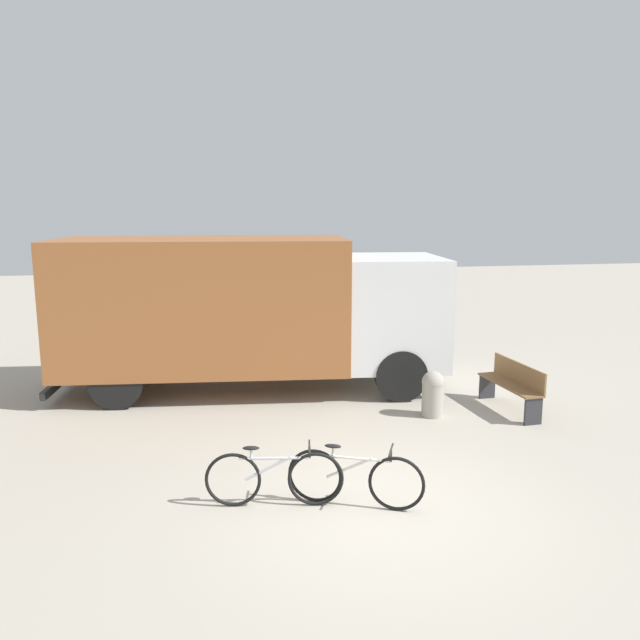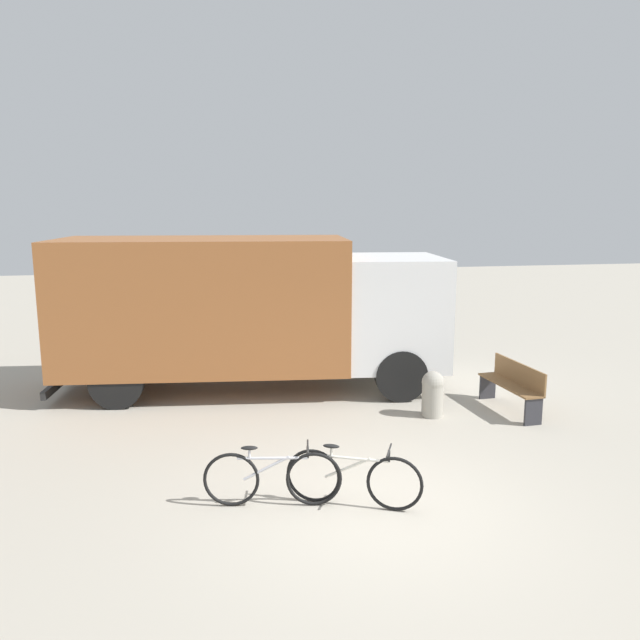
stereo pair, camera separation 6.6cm
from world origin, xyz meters
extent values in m
plane|color=#A8A091|center=(0.00, 0.00, 0.00)|extent=(60.00, 60.00, 0.00)
cube|color=#99592D|center=(-2.10, 5.78, 1.87)|extent=(6.10, 3.16, 2.69)
cube|color=silver|center=(1.84, 5.35, 1.67)|extent=(2.31, 2.65, 2.29)
cube|color=black|center=(-5.06, 6.10, 0.29)|extent=(0.36, 2.42, 0.16)
cylinder|color=black|center=(1.96, 6.46, 0.52)|extent=(1.07, 0.39, 1.05)
cylinder|color=black|center=(1.72, 4.25, 0.52)|extent=(1.07, 0.39, 1.05)
cylinder|color=black|center=(-3.58, 7.06, 0.52)|extent=(1.07, 0.39, 1.05)
cylinder|color=black|center=(-3.82, 4.84, 0.52)|extent=(1.07, 0.39, 1.05)
cube|color=brown|center=(3.55, 3.25, 0.52)|extent=(0.50, 1.74, 0.03)
cube|color=brown|center=(3.73, 3.26, 0.72)|extent=(0.14, 1.72, 0.44)
cube|color=#2D2D33|center=(3.60, 2.44, 0.25)|extent=(0.34, 0.07, 0.50)
cube|color=#2D2D33|center=(3.50, 4.06, 0.25)|extent=(0.34, 0.07, 0.50)
torus|color=black|center=(-1.85, 0.38, 0.37)|extent=(0.73, 0.17, 0.73)
torus|color=black|center=(-0.79, 0.19, 0.37)|extent=(0.73, 0.17, 0.73)
cylinder|color=silver|center=(-1.32, 0.28, 0.66)|extent=(0.91, 0.19, 0.04)
cylinder|color=silver|center=(-1.40, 0.30, 0.52)|extent=(0.61, 0.14, 0.34)
cylinder|color=silver|center=(-1.61, 0.33, 0.72)|extent=(0.03, 0.03, 0.12)
ellipsoid|color=black|center=(-1.61, 0.33, 0.80)|extent=(0.23, 0.13, 0.05)
cylinder|color=black|center=(-0.87, 0.20, 0.74)|extent=(0.03, 0.03, 0.16)
cylinder|color=black|center=(-0.87, 0.20, 0.82)|extent=(0.10, 0.44, 0.02)
torus|color=black|center=(-0.78, 0.30, 0.37)|extent=(0.69, 0.34, 0.73)
torus|color=black|center=(0.20, -0.15, 0.37)|extent=(0.69, 0.34, 0.73)
cylinder|color=silver|center=(-0.29, 0.08, 0.66)|extent=(0.85, 0.41, 0.04)
cylinder|color=silver|center=(-0.36, 0.11, 0.52)|extent=(0.57, 0.28, 0.34)
cylinder|color=silver|center=(-0.56, 0.20, 0.72)|extent=(0.03, 0.03, 0.12)
ellipsoid|color=black|center=(-0.56, 0.20, 0.80)|extent=(0.24, 0.17, 0.05)
cylinder|color=black|center=(0.13, -0.11, 0.74)|extent=(0.03, 0.03, 0.16)
cylinder|color=black|center=(0.13, -0.11, 0.82)|extent=(0.20, 0.41, 0.02)
cylinder|color=#9E998C|center=(2.01, 3.25, 0.33)|extent=(0.40, 0.40, 0.65)
sphere|color=#9E998C|center=(2.01, 3.25, 0.65)|extent=(0.42, 0.42, 0.42)
camera|label=1|loc=(-2.20, -7.28, 3.88)|focal=35.00mm
camera|label=2|loc=(-2.14, -7.30, 3.88)|focal=35.00mm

